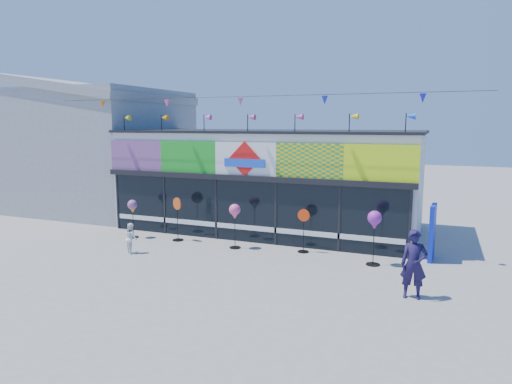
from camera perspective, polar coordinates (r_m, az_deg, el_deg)
The scene contains 11 objects.
ground at distance 14.21m, azimuth -6.87°, elevation -9.42°, with size 80.00×80.00×0.00m, color gray.
kite_shop at distance 19.07m, azimuth 1.67°, elevation 1.56°, with size 16.00×5.70×5.31m.
neighbour_building at distance 25.10m, azimuth -19.43°, elevation 5.41°, with size 8.18×7.20×6.87m.
blue_sign at distance 15.75m, azimuth 21.16°, elevation -4.72°, with size 0.20×0.91×1.81m.
spinner_0 at distance 18.12m, azimuth -15.18°, elevation -1.87°, with size 0.37×0.37×1.48m.
spinner_1 at distance 17.37m, azimuth -9.79°, elevation -3.21°, with size 0.44×0.42×1.64m.
spinner_2 at distance 16.01m, azimuth -2.67°, elevation -2.62°, with size 0.40×0.40×1.59m.
spinner_3 at distance 15.67m, azimuth 5.96°, elevation -4.69°, with size 0.42×0.38×1.50m.
spinner_4 at distance 14.52m, azimuth 14.59°, elevation -3.61°, with size 0.44×0.44×1.72m.
adult_man at distance 12.22m, azimuth 19.13°, elevation -8.53°, with size 0.64×0.42×1.76m, color #191238.
child at distance 16.16m, azimuth -15.35°, elevation -5.55°, with size 0.50×0.29×1.03m, color white.
Camera 1 is at (6.60, -11.80, 4.37)m, focal length 32.00 mm.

